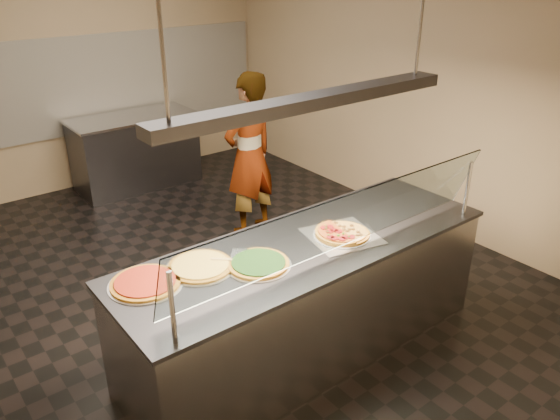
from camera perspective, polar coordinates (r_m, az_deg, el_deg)
ground at (r=5.35m, az=-6.60°, el=-6.60°), size 5.00×6.00×0.02m
wall_back at (r=7.43m, az=-19.96°, el=13.73°), size 5.00×0.02×3.00m
wall_front at (r=2.79m, az=26.49°, el=-5.34°), size 5.00×0.02×3.00m
wall_right at (r=6.34m, az=12.78°, el=12.84°), size 0.02×6.00×3.00m
tile_band at (r=7.44m, az=-19.65°, el=12.20°), size 4.90×0.02×1.20m
serving_counter at (r=4.14m, az=2.83°, el=-9.10°), size 2.88×0.94×0.93m
sneeze_guard at (r=3.54m, az=6.71°, el=-1.32°), size 2.64×0.18×0.54m
perforated_tray at (r=4.00m, az=6.46°, el=-2.63°), size 0.57×0.57×0.01m
half_pizza_pepperoni at (r=3.93m, az=5.47°, el=-2.68°), size 0.28×0.43×0.05m
half_pizza_sausage at (r=4.05m, az=7.45°, el=-1.99°), size 0.28×0.43×0.04m
pizza_spinach at (r=3.61m, az=-2.33°, el=-5.57°), size 0.44×0.44×0.03m
pizza_cheese at (r=3.63m, az=-8.38°, el=-5.77°), size 0.46×0.46×0.03m
pizza_tomato at (r=3.52m, az=-13.91°, el=-7.37°), size 0.46×0.46×0.03m
pizza_spatula at (r=3.68m, az=-5.38°, el=-4.86°), size 0.29×0.17×0.02m
prep_table at (r=7.39m, az=-14.85°, el=5.99°), size 1.57×0.74×0.93m
worker at (r=5.74m, az=-3.21°, el=5.68°), size 0.70×0.51×1.76m
heat_lamp_housing at (r=3.52m, az=3.35°, el=11.28°), size 2.30×0.18×0.08m
lamp_rod_left at (r=2.87m, az=-12.44°, el=18.67°), size 0.02×0.02×1.01m
lamp_rod_right at (r=4.16m, az=14.72°, el=20.32°), size 0.02×0.02×1.01m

